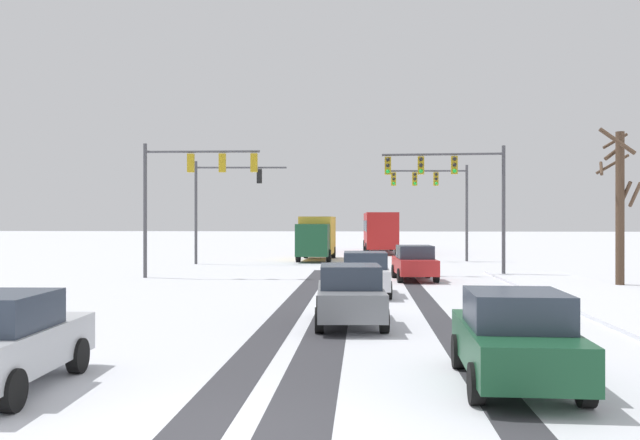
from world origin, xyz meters
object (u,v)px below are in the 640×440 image
object	(u,v)px
traffic_signal_far_right	(436,191)
car_grey_third	(350,295)
traffic_signal_near_right	(454,180)
bus_oncoming	(380,229)
car_white_second	(365,273)
traffic_signal_near_left	(191,179)
box_truck_delivery	(317,237)
bare_tree_sidewalk_mid	(620,199)
traffic_signal_far_left	(221,194)
car_dark_green_fourth	(515,338)
car_red_lead	(414,263)

from	to	relation	value
traffic_signal_far_right	car_grey_third	size ratio (longest dim) A/B	1.55
traffic_signal_near_right	bus_oncoming	world-z (taller)	traffic_signal_near_right
car_white_second	bus_oncoming	xyz separation A→B (m)	(1.35, 32.82, 1.18)
bus_oncoming	car_white_second	bearing A→B (deg)	-92.36
car_white_second	traffic_signal_near_left	bearing A→B (deg)	139.99
box_truck_delivery	bare_tree_sidewalk_mid	distance (m)	22.25
car_grey_third	box_truck_delivery	bearing A→B (deg)	95.68
traffic_signal_far_left	bus_oncoming	size ratio (longest dim) A/B	0.59
traffic_signal_near_right	car_dark_green_fourth	size ratio (longest dim) A/B	1.57
car_dark_green_fourth	box_truck_delivery	distance (m)	35.79
traffic_signal_far_right	traffic_signal_near_right	size ratio (longest dim) A/B	1.00
traffic_signal_far_right	car_red_lead	size ratio (longest dim) A/B	1.55
traffic_signal_near_right	car_white_second	world-z (taller)	traffic_signal_near_right
car_red_lead	traffic_signal_near_left	bearing A→B (deg)	176.43
traffic_signal_near_left	traffic_signal_near_right	size ratio (longest dim) A/B	1.00
traffic_signal_far_right	traffic_signal_near_right	bearing A→B (deg)	-91.70
traffic_signal_far_left	car_white_second	size ratio (longest dim) A/B	1.57
traffic_signal_near_right	box_truck_delivery	distance (m)	15.17
traffic_signal_near_left	car_red_lead	size ratio (longest dim) A/B	1.55
traffic_signal_far_left	traffic_signal_near_right	distance (m)	15.72
traffic_signal_far_left	car_red_lead	bearing A→B (deg)	-43.35
car_red_lead	bus_oncoming	xyz separation A→B (m)	(-0.95, 26.45, 1.18)
traffic_signal_near_left	traffic_signal_far_left	xyz separation A→B (m)	(-0.67, 10.04, -0.37)
traffic_signal_near_left	car_red_lead	bearing A→B (deg)	-3.57
traffic_signal_far_left	box_truck_delivery	distance (m)	7.90
traffic_signal_far_right	car_white_second	distance (m)	21.75
bus_oncoming	box_truck_delivery	size ratio (longest dim) A/B	1.48
traffic_signal_near_left	traffic_signal_far_left	world-z (taller)	same
bus_oncoming	traffic_signal_far_right	bearing A→B (deg)	-73.81
car_white_second	bus_oncoming	distance (m)	32.87
traffic_signal_near_left	traffic_signal_near_right	bearing A→B (deg)	9.06
car_red_lead	box_truck_delivery	bearing A→B (deg)	110.03
traffic_signal_far_left	traffic_signal_near_right	xyz separation A→B (m)	(13.53, -7.99, 0.38)
bus_oncoming	car_dark_green_fourth	bearing A→B (deg)	-88.59
traffic_signal_far_left	box_truck_delivery	bearing A→B (deg)	38.92
traffic_signal_near_right	bus_oncoming	xyz separation A→B (m)	(-3.13, 23.74, -2.80)
traffic_signal_near_right	bare_tree_sidewalk_mid	world-z (taller)	bare_tree_sidewalk_mid
car_red_lead	bare_tree_sidewalk_mid	distance (m)	9.29
car_red_lead	box_truck_delivery	size ratio (longest dim) A/B	0.56
car_red_lead	car_dark_green_fourth	distance (m)	19.96
bus_oncoming	bare_tree_sidewalk_mid	distance (m)	29.69
car_dark_green_fourth	car_grey_third	bearing A→B (deg)	114.49
traffic_signal_near_right	car_white_second	bearing A→B (deg)	-116.24
car_red_lead	bare_tree_sidewalk_mid	size ratio (longest dim) A/B	0.62
car_dark_green_fourth	traffic_signal_far_left	bearing A→B (deg)	110.62
bare_tree_sidewalk_mid	traffic_signal_far_left	bearing A→B (deg)	148.48
traffic_signal_near_left	bus_oncoming	xyz separation A→B (m)	(9.73, 25.79, -2.79)
traffic_signal_near_left	car_white_second	xyz separation A→B (m)	(8.38, -7.04, -3.96)
box_truck_delivery	traffic_signal_far_right	bearing A→B (deg)	-6.20
traffic_signal_near_left	bare_tree_sidewalk_mid	xyz separation A→B (m)	(19.37, -2.24, -1.08)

